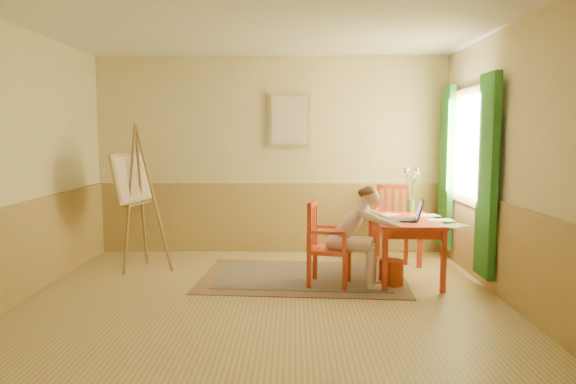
{
  "coord_description": "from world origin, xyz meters",
  "views": [
    {
      "loc": [
        0.31,
        -5.46,
        1.69
      ],
      "look_at": [
        0.25,
        0.55,
        1.05
      ],
      "focal_mm": 33.47,
      "sensor_mm": 36.0,
      "label": 1
    }
  ],
  "objects_px": {
    "chair_left": "(325,244)",
    "laptop": "(407,216)",
    "chair_back": "(392,223)",
    "figure": "(356,232)",
    "table": "(404,226)",
    "easel": "(134,184)"
  },
  "relations": [
    {
      "from": "chair_left",
      "to": "laptop",
      "type": "height_order",
      "value": "laptop"
    },
    {
      "from": "chair_back",
      "to": "laptop",
      "type": "distance_m",
      "value": 1.2
    },
    {
      "from": "chair_left",
      "to": "chair_back",
      "type": "distance_m",
      "value": 1.62
    },
    {
      "from": "chair_left",
      "to": "figure",
      "type": "height_order",
      "value": "figure"
    },
    {
      "from": "table",
      "to": "chair_left",
      "type": "height_order",
      "value": "chair_left"
    },
    {
      "from": "table",
      "to": "chair_back",
      "type": "relative_size",
      "value": 1.19
    },
    {
      "from": "table",
      "to": "laptop",
      "type": "distance_m",
      "value": 0.22
    },
    {
      "from": "table",
      "to": "chair_back",
      "type": "height_order",
      "value": "chair_back"
    },
    {
      "from": "chair_back",
      "to": "figure",
      "type": "height_order",
      "value": "figure"
    },
    {
      "from": "figure",
      "to": "laptop",
      "type": "distance_m",
      "value": 0.64
    },
    {
      "from": "table",
      "to": "chair_left",
      "type": "distance_m",
      "value": 1.0
    },
    {
      "from": "chair_back",
      "to": "easel",
      "type": "bearing_deg",
      "value": -170.44
    },
    {
      "from": "chair_left",
      "to": "easel",
      "type": "distance_m",
      "value": 2.53
    },
    {
      "from": "laptop",
      "to": "chair_left",
      "type": "bearing_deg",
      "value": -172.31
    },
    {
      "from": "table",
      "to": "figure",
      "type": "relative_size",
      "value": 1.06
    },
    {
      "from": "table",
      "to": "chair_back",
      "type": "distance_m",
      "value": 1.01
    },
    {
      "from": "chair_back",
      "to": "easel",
      "type": "distance_m",
      "value": 3.42
    },
    {
      "from": "table",
      "to": "easel",
      "type": "bearing_deg",
      "value": 172.36
    },
    {
      "from": "laptop",
      "to": "easel",
      "type": "height_order",
      "value": "easel"
    },
    {
      "from": "table",
      "to": "figure",
      "type": "xyz_separation_m",
      "value": [
        -0.61,
        -0.36,
        -0.0
      ]
    },
    {
      "from": "figure",
      "to": "laptop",
      "type": "xyz_separation_m",
      "value": [
        0.6,
        0.19,
        0.14
      ]
    },
    {
      "from": "table",
      "to": "chair_left",
      "type": "xyz_separation_m",
      "value": [
        -0.94,
        -0.29,
        -0.15
      ]
    }
  ]
}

